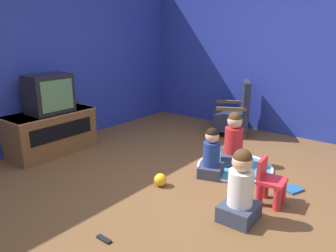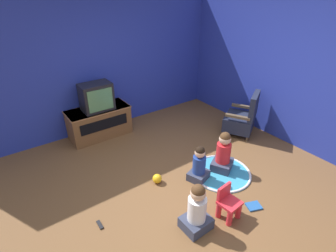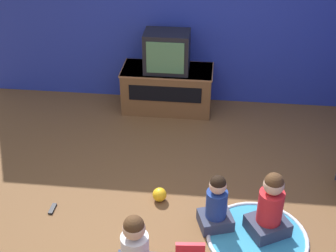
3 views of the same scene
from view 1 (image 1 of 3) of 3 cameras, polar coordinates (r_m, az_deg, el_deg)
ground_plane at (r=3.76m, az=5.42°, el=-10.29°), size 30.00×30.00×0.00m
wall_back at (r=5.12m, az=-21.20°, el=11.10°), size 5.57×0.12×2.61m
wall_right at (r=5.60m, az=21.80°, el=11.41°), size 0.12×5.65×2.61m
tv_cabinet at (r=4.91m, az=-19.67°, el=-0.90°), size 1.20×0.56×0.59m
television at (r=4.74m, az=-20.01°, el=5.29°), size 0.57×0.40×0.53m
black_armchair at (r=5.55m, az=11.32°, el=2.08°), size 0.80×0.78×0.90m
yellow_kid_chair at (r=3.47m, az=17.30°, el=-9.75°), size 0.28×0.27×0.46m
play_mat at (r=4.28m, az=11.56°, el=-6.97°), size 0.96×0.96×0.04m
child_watching_left at (r=3.91m, az=7.58°, el=-5.10°), size 0.37×0.35×0.60m
child_watching_center at (r=4.29m, az=11.39°, el=-2.74°), size 0.46×0.44×0.70m
child_watching_right at (r=3.08m, az=12.50°, el=-10.82°), size 0.36×0.31×0.69m
toy_ball at (r=3.71m, az=-1.33°, el=-9.34°), size 0.15×0.15×0.15m
book at (r=3.89m, az=20.90°, el=-10.25°), size 0.24×0.22×0.02m
remote_control at (r=2.94m, az=-11.09°, el=-18.76°), size 0.05×0.15×0.02m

